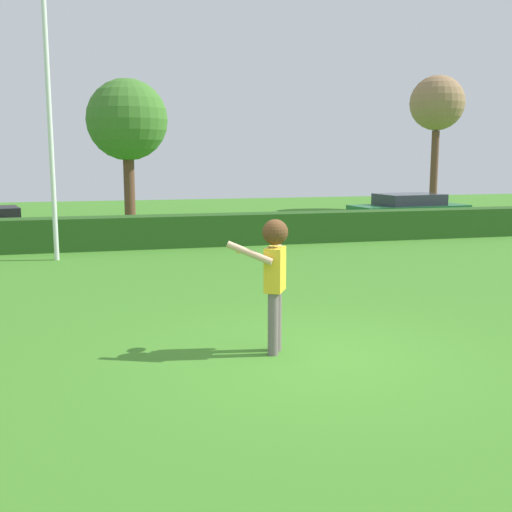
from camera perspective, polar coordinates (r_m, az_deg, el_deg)
The scene contains 8 objects.
ground_plane at distance 8.21m, azimuth 5.05°, elevation -9.26°, with size 60.00×60.00×0.00m, color #3E7E25.
person at distance 8.09m, azimuth 1.69°, elevation -1.16°, with size 0.84×0.51×1.79m.
frisbee at distance 8.29m, azimuth -0.98°, elevation 0.36°, with size 0.23×0.23×0.05m.
lamppost at distance 16.24m, azimuth -18.50°, elevation 12.41°, with size 0.24×0.24×6.63m.
hedge_row at distance 18.10m, azimuth -5.97°, elevation 2.36°, with size 23.04×0.90×0.91m, color #254E19.
parked_car_green at distance 23.03m, azimuth 13.89°, elevation 4.18°, with size 4.36×2.19×1.25m.
birch_tree at distance 24.76m, azimuth -11.77°, elevation 12.09°, with size 3.10×3.10×5.52m.
oak_tree at distance 31.46m, azimuth 16.34°, elevation 13.22°, with size 2.58×2.58×6.37m.
Camera 1 is at (-2.62, -7.34, 2.60)m, focal length 43.44 mm.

